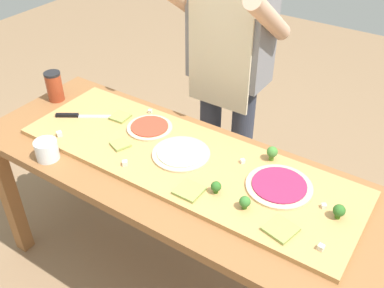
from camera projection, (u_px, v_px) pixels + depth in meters
name	position (u px, v px, depth m)	size (l,w,h in m)	color
ground_plane	(178.00, 281.00, 2.34)	(8.00, 8.00, 0.00)	#896B4C
prep_table	(176.00, 184.00, 1.94)	(1.86, 0.69, 0.79)	brown
cutting_board	(184.00, 160.00, 1.88)	(1.51, 0.49, 0.02)	tan
chefs_knife	(76.00, 116.00, 2.13)	(0.24, 0.17, 0.02)	#B7BABF
pizza_whole_beet_magenta	(279.00, 186.00, 1.72)	(0.26, 0.26, 0.02)	beige
pizza_whole_cheese_artichoke	(181.00, 153.00, 1.89)	(0.25, 0.25, 0.02)	beige
pizza_whole_tomato_red	(150.00, 127.00, 2.05)	(0.21, 0.21, 0.02)	beige
pizza_slice_near_right	(120.00, 144.00, 1.94)	(0.07, 0.07, 0.01)	#899E4C
pizza_slice_center	(281.00, 229.00, 1.54)	(0.10, 0.10, 0.01)	#899E4C
pizza_slice_far_left	(120.00, 117.00, 2.12)	(0.08, 0.08, 0.01)	#899E4C
pizza_slice_near_left	(189.00, 191.00, 1.70)	(0.10, 0.10, 0.01)	#899E4C
broccoli_floret_back_mid	(339.00, 211.00, 1.57)	(0.05, 0.05, 0.06)	#366618
broccoli_floret_front_mid	(245.00, 202.00, 1.61)	(0.04, 0.04, 0.05)	#3F7220
broccoli_floret_center_right	(272.00, 152.00, 1.84)	(0.05, 0.05, 0.07)	#487A23
broccoli_floret_back_left	(216.00, 187.00, 1.68)	(0.04, 0.04, 0.05)	#366618
cheese_crumble_a	(59.00, 134.00, 2.00)	(0.02, 0.02, 0.02)	silver
cheese_crumble_b	(324.00, 206.00, 1.63)	(0.02, 0.02, 0.02)	white
cheese_crumble_c	(321.00, 247.00, 1.47)	(0.02, 0.02, 0.02)	silver
cheese_crumble_d	(150.00, 111.00, 2.16)	(0.02, 0.02, 0.02)	silver
cheese_crumble_e	(125.00, 163.00, 1.83)	(0.02, 0.02, 0.02)	silver
cheese_crumble_f	(243.00, 161.00, 1.84)	(0.02, 0.02, 0.02)	white
flour_cup	(47.00, 151.00, 1.89)	(0.10, 0.10, 0.09)	white
sauce_jar	(54.00, 86.00, 2.27)	(0.08, 0.08, 0.16)	#99381E
cook_center	(229.00, 61.00, 2.21)	(0.54, 0.39, 1.67)	#333847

